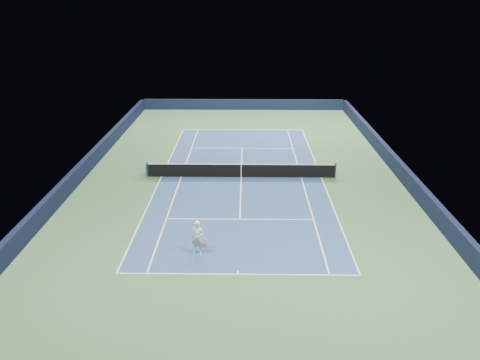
{
  "coord_description": "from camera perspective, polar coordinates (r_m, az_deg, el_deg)",
  "views": [
    {
      "loc": [
        0.35,
        -29.77,
        11.8
      ],
      "look_at": [
        -0.04,
        -3.0,
        1.0
      ],
      "focal_mm": 35.0,
      "sensor_mm": 36.0,
      "label": 1
    }
  ],
  "objects": [
    {
      "name": "center_mark_near",
      "position": [
        21.55,
        -0.24,
        -11.2
      ],
      "size": [
        0.08,
        0.3,
        0.0
      ],
      "primitive_type": "cube",
      "color": "white",
      "rests_on": "ground"
    },
    {
      "name": "sideline_singles_right",
      "position": [
        32.24,
        7.48,
        0.32
      ],
      "size": [
        0.08,
        23.77,
        0.0
      ],
      "primitive_type": "cube",
      "color": "white",
      "rests_on": "ground"
    },
    {
      "name": "service_line_far",
      "position": [
        38.05,
        0.27,
        3.91
      ],
      "size": [
        8.23,
        0.08,
        0.0
      ],
      "primitive_type": "cube",
      "color": "white",
      "rests_on": "ground"
    },
    {
      "name": "wall_far",
      "position": [
        50.86,
        0.42,
        9.18
      ],
      "size": [
        22.0,
        0.35,
        1.1
      ],
      "primitive_type": "cube",
      "color": "black",
      "rests_on": "ground"
    },
    {
      "name": "sideline_doubles_left",
      "position": [
        32.55,
        -9.55,
        0.41
      ],
      "size": [
        0.08,
        23.77,
        0.0
      ],
      "primitive_type": "cube",
      "color": "white",
      "rests_on": "ground"
    },
    {
      "name": "tennis_player",
      "position": [
        22.66,
        -5.18,
        -7.0
      ],
      "size": [
        0.83,
        1.31,
        2.91
      ],
      "color": "silver",
      "rests_on": "ground"
    },
    {
      "name": "baseline_near",
      "position": [
        21.42,
        -0.25,
        -11.42
      ],
      "size": [
        10.97,
        0.08,
        0.0
      ],
      "primitive_type": "cube",
      "color": "white",
      "rests_on": "ground"
    },
    {
      "name": "sideline_singles_left",
      "position": [
        32.33,
        -7.16,
        0.4
      ],
      "size": [
        0.08,
        23.77,
        0.0
      ],
      "primitive_type": "cube",
      "color": "white",
      "rests_on": "ground"
    },
    {
      "name": "center_service_line",
      "position": [
        32.02,
        0.15,
        0.36
      ],
      "size": [
        0.08,
        12.8,
        0.0
      ],
      "primitive_type": "cube",
      "color": "white",
      "rests_on": "ground"
    },
    {
      "name": "tennis_net",
      "position": [
        31.84,
        0.15,
        1.19
      ],
      "size": [
        12.9,
        0.1,
        1.07
      ],
      "color": "black",
      "rests_on": "ground"
    },
    {
      "name": "center_mark_far",
      "position": [
        43.15,
        0.34,
        6.11
      ],
      "size": [
        0.08,
        0.3,
        0.0
      ],
      "primitive_type": "cube",
      "color": "white",
      "rests_on": "ground"
    },
    {
      "name": "wall_left",
      "position": [
        33.73,
        -18.57,
        1.3
      ],
      "size": [
        0.35,
        40.0,
        1.1
      ],
      "primitive_type": "cube",
      "color": "black",
      "rests_on": "ground"
    },
    {
      "name": "service_line_near",
      "position": [
        26.18,
        -0.02,
        -4.8
      ],
      "size": [
        8.23,
        0.08,
        0.0
      ],
      "primitive_type": "cube",
      "color": "white",
      "rests_on": "ground"
    },
    {
      "name": "court_surface",
      "position": [
        32.02,
        0.15,
        0.35
      ],
      "size": [
        10.97,
        23.77,
        0.01
      ],
      "primitive_type": "cube",
      "color": "navy",
      "rests_on": "ground"
    },
    {
      "name": "baseline_far",
      "position": [
        43.29,
        0.34,
        6.16
      ],
      "size": [
        10.97,
        0.08,
        0.0
      ],
      "primitive_type": "cube",
      "color": "white",
      "rests_on": "ground"
    },
    {
      "name": "ground",
      "position": [
        32.03,
        0.15,
        0.35
      ],
      "size": [
        40.0,
        40.0,
        0.0
      ],
      "primitive_type": "plane",
      "color": "#335830",
      "rests_on": "ground"
    },
    {
      "name": "sideline_doubles_right",
      "position": [
        32.43,
        9.88,
        0.3
      ],
      "size": [
        0.08,
        23.77,
        0.0
      ],
      "primitive_type": "cube",
      "color": "white",
      "rests_on": "ground"
    },
    {
      "name": "wall_right",
      "position": [
        33.5,
        19.0,
        1.1
      ],
      "size": [
        0.35,
        40.0,
        1.1
      ],
      "primitive_type": "cube",
      "color": "black",
      "rests_on": "ground"
    },
    {
      "name": "sponsor_cube",
      "position": [
        33.09,
        -10.99,
        1.43
      ],
      "size": [
        0.6,
        0.54,
        0.84
      ],
      "color": "blue",
      "rests_on": "ground"
    }
  ]
}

